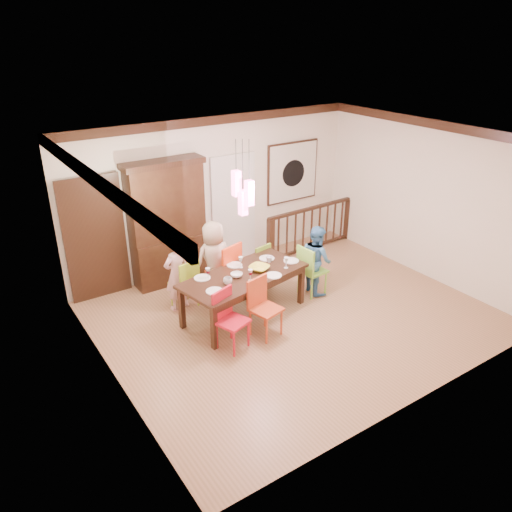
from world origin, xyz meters
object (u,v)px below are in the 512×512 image
dining_table (244,279)px  person_far_mid (214,260)px  chair_far_left (184,279)px  chair_end_right (313,266)px  person_end_right (316,259)px  person_far_left (177,274)px  china_hutch (167,223)px  balustrade (311,227)px

dining_table → person_far_mid: bearing=86.4°
person_far_mid → chair_far_left: bearing=0.6°
chair_end_right → person_far_mid: bearing=56.2°
dining_table → person_end_right: 1.51m
person_far_left → chair_far_left: bearing=178.0°
person_far_mid → china_hutch: bearing=-67.9°
person_far_left → china_hutch: bearing=-115.4°
chair_far_left → dining_table: bearing=119.8°
chair_far_left → china_hutch: china_hutch is taller
chair_end_right → person_far_left: (-2.20, 0.85, 0.12)m
china_hutch → person_end_right: (1.98, -1.82, -0.53)m
person_far_mid → person_end_right: person_far_mid is taller
chair_far_left → person_far_left: (-0.12, -0.01, 0.15)m
chair_end_right → person_end_right: 0.15m
chair_far_left → balustrade: (3.29, 0.65, 0.00)m
chair_end_right → person_end_right: person_end_right is taller
person_far_mid → balustrade: bearing=-164.7°
chair_far_left → person_far_mid: (0.58, -0.01, 0.20)m
china_hutch → balustrade: 3.17m
balustrade → person_end_right: (-1.11, -1.47, 0.12)m
china_hutch → balustrade: size_ratio=1.00×
dining_table → balustrade: size_ratio=0.97×
balustrade → person_far_mid: 2.80m
china_hutch → dining_table: bearing=-75.4°
chair_end_right → balustrade: 1.94m
chair_end_right → dining_table: bearing=83.8°
chair_end_right → person_far_mid: (-1.49, 0.85, 0.17)m
person_far_mid → person_end_right: 1.80m
dining_table → chair_far_left: bearing=119.6°
balustrade → person_end_right: bearing=-129.2°
chair_end_right → person_far_mid: size_ratio=0.66×
person_far_mid → person_far_left: bearing=1.7°
chair_end_right → person_end_right: (0.11, 0.04, 0.09)m
person_end_right → chair_end_right: bearing=119.9°
dining_table → china_hutch: 1.93m
dining_table → chair_far_left: size_ratio=2.55×
person_far_left → person_end_right: (2.31, -0.81, -0.02)m
chair_far_left → chair_end_right: chair_end_right is taller
chair_end_right → balustrade: bearing=-42.9°
person_far_mid → person_end_right: size_ratio=1.13×
person_end_right → person_far_left: bearing=79.7°
chair_far_left → balustrade: size_ratio=0.38×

